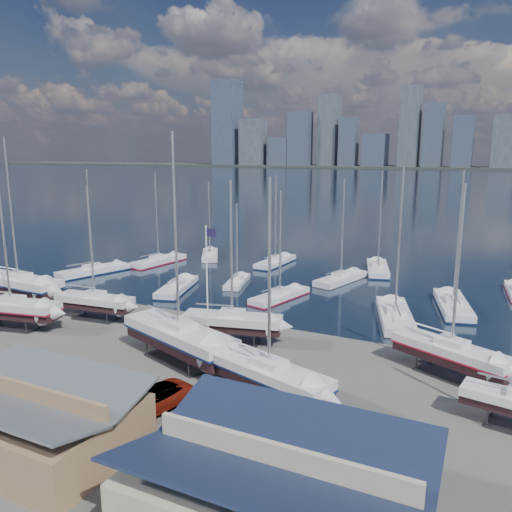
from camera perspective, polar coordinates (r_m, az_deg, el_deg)
The scene contains 29 objects.
ground at distance 45.72m, azimuth -8.20°, elevation -10.96°, with size 1400.00×1400.00×0.00m, color #605E59.
water at distance 346.07m, azimuth 22.02°, elevation 7.95°, with size 1400.00×600.00×0.40m, color #182439.
far_shore at distance 605.48m, azimuth 23.85°, elevation 9.18°, with size 1400.00×80.00×2.20m, color #2D332D.
skyline at distance 599.77m, azimuth 23.37°, elevation 12.85°, with size 639.14×43.80×107.69m.
shed_grey at distance 34.09m, azimuth -24.09°, elevation -16.21°, with size 12.60×8.40×4.17m.
shed_blue at distance 25.38m, azimuth 2.59°, elevation -24.84°, with size 13.65×9.45×4.71m.
sailboat_cradle_0 at distance 65.69m, azimuth -25.51°, elevation -2.91°, with size 12.22×3.85×19.28m.
sailboat_cradle_1 at distance 56.62m, azimuth -26.19°, elevation -5.35°, with size 10.59×4.80×16.50m.
sailboat_cradle_2 at distance 56.16m, azimuth -17.94°, elevation -4.94°, with size 8.87×3.27×14.29m.
sailboat_cradle_3 at distance 43.35m, azimuth -8.79°, elevation -9.09°, with size 12.48×7.11×19.19m.
sailboat_cradle_4 at distance 47.12m, azimuth -2.75°, elevation -7.50°, with size 9.59×4.69×15.16m.
sailboat_cradle_5 at distance 36.43m, azimuth 1.48°, elevation -13.40°, with size 10.28×5.51×16.00m.
sailboat_cradle_6 at distance 43.01m, azimuth 21.39°, elevation -10.25°, with size 9.69×6.38×15.33m.
sailboat_moored_0 at distance 77.24m, azimuth -18.08°, elevation -1.76°, with size 6.16×11.08×15.96m.
sailboat_moored_1 at distance 81.58m, azimuth -11.08°, elevation -0.69°, with size 4.38×10.56×15.32m.
sailboat_moored_2 at distance 85.07m, azimuth -5.28°, elevation -0.00°, with size 6.67×9.08×13.61m.
sailboat_moored_3 at distance 65.48m, azimuth -9.00°, elevation -3.68°, with size 5.33×10.34×14.89m.
sailboat_moored_4 at distance 67.73m, azimuth -2.17°, elevation -3.01°, with size 4.04×7.89×11.48m.
sailboat_moored_5 at distance 79.47m, azimuth 2.23°, elevation -0.81°, with size 3.33×10.04×14.81m.
sailboat_moored_6 at distance 60.93m, azimuth 2.73°, elevation -4.72°, with size 4.77×9.62×13.85m.
sailboat_moored_7 at distance 69.90m, azimuth 9.68°, elevation -2.71°, with size 5.28×10.24×14.89m.
sailboat_moored_8 at distance 76.94m, azimuth 13.74°, elevation -1.56°, with size 5.55×10.93×15.74m.
sailboat_moored_9 at distance 55.44m, azimuth 15.59°, elevation -6.82°, with size 6.21×11.68×16.99m.
sailboat_moored_10 at distance 61.35m, azimuth 21.57°, elevation -5.44°, with size 5.51×11.41×16.44m.
car_a at distance 43.32m, azimuth -26.44°, elevation -12.41°, with size 1.72×4.27×1.46m, color gray.
car_b at distance 39.03m, azimuth -15.34°, elevation -14.13°, with size 1.67×4.80×1.58m, color gray.
car_c at distance 36.58m, azimuth -11.64°, elevation -15.75°, with size 2.70×5.85×1.62m, color gray.
car_d at distance 32.82m, azimuth -8.44°, elevation -19.18°, with size 2.10×5.17×1.50m, color gray.
flagpole at distance 42.84m, azimuth -5.52°, elevation -3.06°, with size 1.03×0.12×11.59m.
Camera 1 is at (23.93, -44.79, 17.54)m, focal length 35.00 mm.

